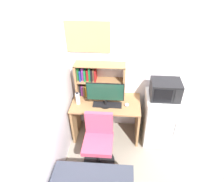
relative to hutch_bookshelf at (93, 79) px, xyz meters
name	(u,v)px	position (x,y,z in m)	size (l,w,h in m)	color
wall_back	(198,65)	(1.61, 0.12, 0.25)	(6.40, 0.04, 2.60)	silver
wall_left	(24,140)	(-0.41, -1.50, 0.25)	(0.04, 4.40, 2.60)	silver
desk	(106,113)	(0.22, -0.19, -0.55)	(1.11, 0.58, 0.73)	#997047
hutch_bookshelf	(93,79)	(0.00, 0.00, 0.00)	(0.79, 0.23, 0.60)	#997047
monitor	(105,93)	(0.22, -0.26, -0.09)	(0.58, 0.19, 0.41)	black
keyboard	(107,105)	(0.25, -0.26, -0.31)	(0.45, 0.13, 0.02)	black
computer_mouse	(127,105)	(0.55, -0.24, -0.30)	(0.07, 0.08, 0.03)	silver
water_bottle	(78,98)	(-0.22, -0.24, -0.22)	(0.07, 0.07, 0.21)	silver
mini_fridge	(160,118)	(1.12, -0.20, -0.61)	(0.52, 0.57, 0.89)	white
microwave	(165,90)	(1.12, -0.19, -0.02)	(0.44, 0.34, 0.28)	black
desk_chair	(99,144)	(0.16, -0.74, -0.67)	(0.49, 0.49, 0.87)	black
wall_corkboard	(85,37)	(-0.10, 0.09, 0.65)	(0.74, 0.02, 0.46)	tan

